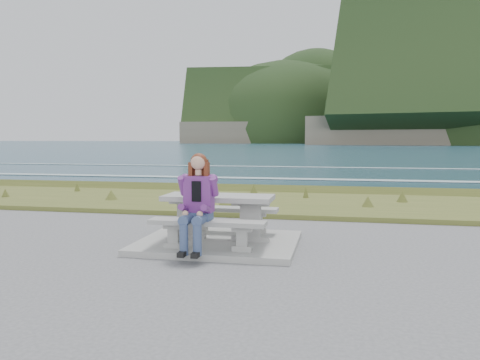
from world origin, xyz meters
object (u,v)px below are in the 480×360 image
Objects in this scene: picnic_table at (219,205)px; bench_landward at (207,227)px; seated_woman at (196,216)px; bench_seaward at (228,213)px.

bench_landward is (0.00, -0.70, -0.23)m from picnic_table.
bench_seaward is at bearing 85.51° from seated_woman.
bench_landward is 1.40m from bench_seaward.
bench_seaward is 1.56m from seated_woman.
picnic_table is at bearing -90.00° from bench_seaward.
picnic_table is 1.00× the size of bench_landward.
picnic_table is 0.74m from bench_landward.
picnic_table is 1.00× the size of bench_seaward.
seated_woman is (-0.13, -0.84, -0.04)m from picnic_table.
bench_landward is 1.23× the size of seated_woman.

